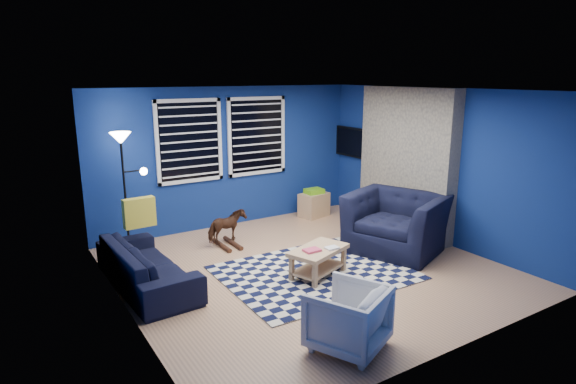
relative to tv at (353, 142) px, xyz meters
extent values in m
plane|color=tan|center=(-2.45, -2.00, -1.40)|extent=(5.00, 5.00, 0.00)
plane|color=white|center=(-2.45, -2.00, 1.10)|extent=(5.00, 5.00, 0.00)
plane|color=navy|center=(-2.45, 0.50, -0.15)|extent=(5.00, 0.00, 5.00)
plane|color=navy|center=(-4.95, -2.00, -0.15)|extent=(0.00, 5.00, 5.00)
plane|color=navy|center=(0.05, -2.00, -0.15)|extent=(0.00, 5.00, 5.00)
cube|color=gray|center=(-0.08, -1.50, -0.15)|extent=(0.26, 2.00, 2.50)
cube|color=black|center=(-0.22, -1.50, -1.05)|extent=(0.04, 0.70, 0.60)
cube|color=gray|center=(-0.35, -1.50, -1.36)|extent=(0.50, 1.20, 0.08)
cube|color=black|center=(-3.20, 0.48, 0.20)|extent=(1.05, 0.02, 1.30)
cube|color=white|center=(-3.20, 0.47, 0.88)|extent=(1.17, 0.05, 0.06)
cube|color=white|center=(-3.20, 0.47, -0.48)|extent=(1.17, 0.05, 0.06)
cube|color=black|center=(-1.90, 0.48, 0.20)|extent=(1.05, 0.02, 1.30)
cube|color=white|center=(-1.90, 0.47, 0.88)|extent=(1.17, 0.05, 0.06)
cube|color=white|center=(-1.90, 0.47, -0.48)|extent=(1.17, 0.05, 0.06)
cube|color=black|center=(0.00, 0.00, 0.00)|extent=(0.06, 1.00, 0.58)
cube|color=black|center=(-0.03, 0.00, 0.00)|extent=(0.01, 0.92, 0.50)
cube|color=black|center=(-2.45, -2.18, -1.39)|extent=(2.53, 2.04, 0.02)
imported|color=black|center=(-4.54, -1.35, -1.11)|extent=(2.02, 0.88, 0.58)
imported|color=black|center=(-0.86, -2.11, -0.95)|extent=(1.74, 1.64, 0.90)
imported|color=gray|center=(-3.26, -3.89, -1.07)|extent=(0.94, 0.95, 0.66)
imported|color=#4A2F17|center=(-3.02, -0.54, -1.07)|extent=(0.37, 0.66, 0.53)
cube|color=tan|center=(-2.47, -2.29, -1.02)|extent=(0.96, 0.75, 0.06)
cube|color=tan|center=(-2.47, -2.29, -1.29)|extent=(0.87, 0.66, 0.03)
cube|color=#CC3A5C|center=(-2.61, -2.33, -0.98)|extent=(0.26, 0.23, 0.03)
cube|color=silver|center=(-2.33, -2.40, -0.98)|extent=(0.21, 0.18, 0.03)
cube|color=tan|center=(-2.83, -2.47, -1.22)|extent=(0.07, 0.07, 0.34)
cube|color=tan|center=(-2.11, -2.47, -1.22)|extent=(0.07, 0.07, 0.34)
cube|color=tan|center=(-2.83, -2.10, -1.22)|extent=(0.07, 0.07, 0.34)
cube|color=tan|center=(-2.11, -2.10, -1.22)|extent=(0.07, 0.07, 0.34)
cube|color=tan|center=(-0.86, 0.09, -1.17)|extent=(0.62, 0.48, 0.46)
cube|color=black|center=(-0.86, 0.09, -1.17)|extent=(0.54, 0.43, 0.37)
cube|color=#6FC317|center=(-0.86, 0.09, -0.90)|extent=(0.39, 0.33, 0.09)
cylinder|color=black|center=(-4.41, 0.10, -1.39)|extent=(0.23, 0.23, 0.03)
cylinder|color=black|center=(-4.41, 0.10, -0.52)|extent=(0.04, 0.04, 1.74)
cone|color=white|center=(-4.41, 0.10, 0.38)|extent=(0.31, 0.31, 0.18)
sphere|color=white|center=(-4.11, 0.05, -0.15)|extent=(0.12, 0.12, 0.12)
cube|color=gold|center=(-4.39, -0.59, -0.61)|extent=(0.45, 0.16, 0.42)
camera|label=1|loc=(-6.11, -7.27, 1.30)|focal=30.00mm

